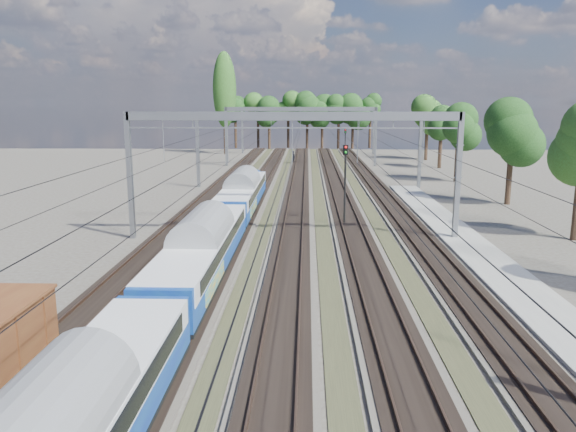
{
  "coord_description": "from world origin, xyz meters",
  "views": [
    {
      "loc": [
        1.01,
        -9.01,
        9.57
      ],
      "look_at": [
        -0.12,
        24.57,
        2.8
      ],
      "focal_mm": 35.0,
      "sensor_mm": 36.0,
      "label": 1
    }
  ],
  "objects_px": {
    "emu_train": "(202,244)",
    "signal_near": "(345,175)",
    "signal_far": "(345,142)",
    "worker": "(294,157)"
  },
  "relations": [
    {
      "from": "signal_near",
      "to": "signal_far",
      "type": "relative_size",
      "value": 1.17
    },
    {
      "from": "signal_far",
      "to": "worker",
      "type": "bearing_deg",
      "value": -175.94
    },
    {
      "from": "worker",
      "to": "signal_far",
      "type": "distance_m",
      "value": 8.73
    },
    {
      "from": "emu_train",
      "to": "signal_far",
      "type": "distance_m",
      "value": 64.1
    },
    {
      "from": "signal_near",
      "to": "signal_far",
      "type": "height_order",
      "value": "signal_near"
    },
    {
      "from": "emu_train",
      "to": "worker",
      "type": "xyz_separation_m",
      "value": [
        3.32,
        63.22,
        -1.32
      ]
    },
    {
      "from": "worker",
      "to": "signal_far",
      "type": "height_order",
      "value": "signal_far"
    },
    {
      "from": "emu_train",
      "to": "signal_near",
      "type": "relative_size",
      "value": 8.85
    },
    {
      "from": "worker",
      "to": "emu_train",
      "type": "bearing_deg",
      "value": 160.7
    },
    {
      "from": "emu_train",
      "to": "signal_far",
      "type": "xyz_separation_m",
      "value": [
        11.68,
        63.01,
        1.17
      ]
    }
  ]
}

